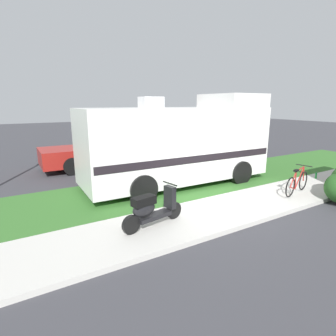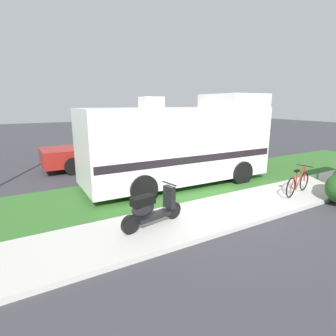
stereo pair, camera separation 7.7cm
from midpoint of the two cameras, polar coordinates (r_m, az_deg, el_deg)
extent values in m
plane|color=#38383D|center=(8.87, 7.74, -6.34)|extent=(80.00, 80.00, 0.00)
cube|color=beige|center=(8.01, 13.16, -8.34)|extent=(24.00, 2.00, 0.12)
cube|color=#336628|center=(10.01, 2.40, -3.67)|extent=(24.00, 3.40, 0.08)
cube|color=silver|center=(9.87, 1.67, 5.20)|extent=(6.90, 2.52, 2.54)
cube|color=silver|center=(11.28, 13.09, 13.65)|extent=(1.86, 2.27, 0.50)
cube|color=black|center=(9.93, 1.66, 3.03)|extent=(6.76, 2.53, 0.24)
cube|color=black|center=(11.92, 15.97, 8.28)|extent=(0.13, 1.99, 0.90)
cube|color=silver|center=(9.27, -3.86, 13.62)|extent=(0.72, 0.62, 0.36)
cylinder|color=black|center=(12.15, 7.48, 1.31)|extent=(0.91, 0.30, 0.90)
cylinder|color=black|center=(10.50, 14.82, -0.97)|extent=(0.91, 0.30, 0.90)
cylinder|color=black|center=(10.31, -10.63, -1.01)|extent=(0.91, 0.30, 0.90)
cylinder|color=black|center=(8.30, -5.55, -4.40)|extent=(0.91, 0.30, 0.90)
cylinder|color=black|center=(6.98, 0.87, -8.84)|extent=(0.45, 0.18, 0.44)
cylinder|color=black|center=(6.26, -8.12, -11.71)|extent=(0.45, 0.18, 0.44)
cube|color=black|center=(6.59, -3.36, -10.07)|extent=(0.94, 0.44, 0.10)
cube|color=black|center=(6.26, -5.48, -6.87)|extent=(0.60, 0.36, 0.20)
ellipsoid|color=black|center=(6.33, -5.44, -8.56)|extent=(0.64, 0.40, 0.36)
cube|color=black|center=(6.76, 0.07, -6.14)|extent=(0.19, 0.34, 0.56)
cylinder|color=black|center=(6.65, 0.07, -3.30)|extent=(0.12, 0.50, 0.04)
sphere|color=white|center=(6.70, 0.07, -4.69)|extent=(0.12, 0.12, 0.12)
torus|color=black|center=(10.20, 26.36, -2.42)|extent=(0.64, 0.18, 0.64)
torus|color=black|center=(9.25, 24.11, -3.71)|extent=(0.64, 0.18, 0.64)
cylinder|color=maroon|center=(9.82, 25.73, -1.85)|extent=(0.58, 0.17, 0.67)
cylinder|color=maroon|center=(9.54, 25.04, -2.35)|extent=(0.10, 0.06, 0.60)
cylinder|color=maroon|center=(9.72, 25.84, -0.19)|extent=(0.62, 0.18, 0.09)
cylinder|color=maroon|center=(9.45, 24.53, -3.87)|extent=(0.41, 0.13, 0.18)
cylinder|color=maroon|center=(9.34, 24.63, -2.17)|extent=(0.36, 0.12, 0.47)
cylinder|color=maroon|center=(10.10, 26.43, -1.10)|extent=(0.12, 0.06, 0.51)
cube|color=black|center=(9.43, 25.16, -0.48)|extent=(0.22, 0.14, 0.06)
cylinder|color=black|center=(10.00, 26.52, 0.47)|extent=(0.14, 0.51, 0.03)
cube|color=maroon|center=(13.84, -8.06, 5.30)|extent=(2.47, 1.99, 1.54)
cube|color=black|center=(13.78, -8.12, 7.23)|extent=(2.34, 2.01, 0.44)
cube|color=maroon|center=(13.12, -19.05, 2.49)|extent=(3.01, 1.99, 0.75)
cylinder|color=black|center=(14.88, -8.70, 3.24)|extent=(0.76, 0.25, 0.76)
cylinder|color=black|center=(13.17, -5.61, 2.00)|extent=(0.76, 0.25, 0.76)
cylinder|color=black|center=(14.02, -21.18, 1.85)|extent=(0.76, 0.25, 0.76)
cylinder|color=black|center=(12.20, -19.66, 0.34)|extent=(0.76, 0.25, 0.76)
cylinder|color=#19722D|center=(12.02, 28.53, -1.44)|extent=(0.07, 0.07, 0.23)
cylinder|color=#19722D|center=(11.99, 28.60, -0.81)|extent=(0.03, 0.03, 0.05)
cylinder|color=black|center=(11.99, 28.62, -0.67)|extent=(0.03, 0.03, 0.02)
camera|label=1|loc=(0.04, -90.27, -0.07)|focal=28.97mm
camera|label=2|loc=(0.04, 89.73, 0.07)|focal=28.97mm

